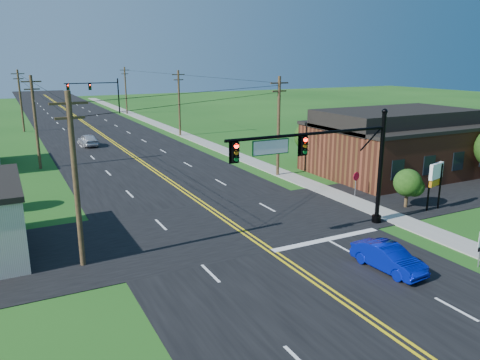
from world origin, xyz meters
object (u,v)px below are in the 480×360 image
signal_mast_main (325,158)px  signal_mast_far (95,91)px  stop_sign (356,179)px  blue_car (388,258)px

signal_mast_main → signal_mast_far: same height
signal_mast_main → stop_sign: 9.53m
signal_mast_main → stop_sign: signal_mast_main is taller
signal_mast_main → blue_car: (-0.13, -5.73, -4.08)m
blue_car → stop_sign: stop_sign is taller
signal_mast_main → signal_mast_far: size_ratio=1.03×
blue_car → signal_mast_far: bearing=85.3°
signal_mast_main → blue_car: 7.04m
signal_mast_far → stop_sign: bearing=-83.9°
blue_car → stop_sign: (7.34, 11.03, 0.78)m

